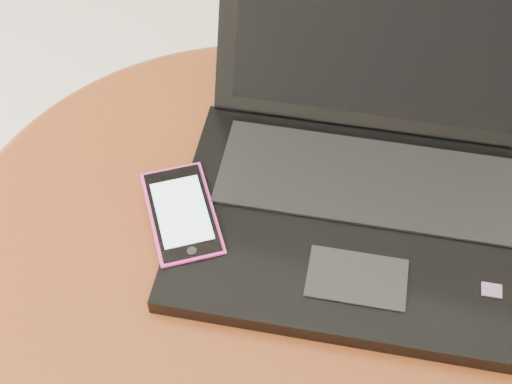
% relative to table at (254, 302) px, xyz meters
% --- Properties ---
extents(table, '(0.68, 0.68, 0.54)m').
position_rel_table_xyz_m(table, '(0.00, 0.00, 0.00)').
color(table, '#552110').
rests_on(table, ground).
extents(laptop, '(0.44, 0.42, 0.25)m').
position_rel_table_xyz_m(laptop, '(0.10, 0.11, 0.16)').
color(laptop, black).
rests_on(laptop, table).
extents(phone_black, '(0.11, 0.12, 0.01)m').
position_rel_table_xyz_m(phone_black, '(-0.07, 0.02, 0.12)').
color(phone_black, black).
rests_on(phone_black, table).
extents(phone_pink, '(0.13, 0.14, 0.02)m').
position_rel_table_xyz_m(phone_pink, '(-0.08, 0.01, 0.13)').
color(phone_pink, '#DF3599').
rests_on(phone_pink, phone_black).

